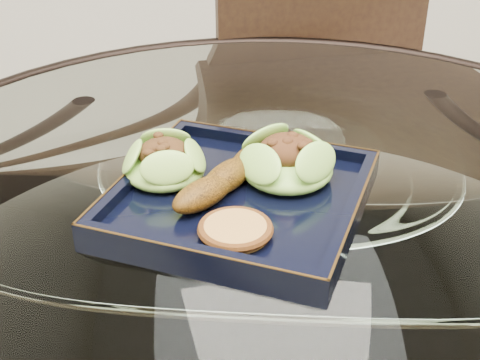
{
  "coord_description": "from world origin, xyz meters",
  "views": [
    {
      "loc": [
        -0.08,
        -0.7,
        1.18
      ],
      "look_at": [
        -0.05,
        -0.05,
        0.8
      ],
      "focal_mm": 50.0,
      "sensor_mm": 36.0,
      "label": 1
    }
  ],
  "objects": [
    {
      "name": "roasted_plantain",
      "position": [
        -0.06,
        -0.04,
        0.8
      ],
      "size": [
        0.13,
        0.16,
        0.03
      ],
      "primitive_type": "ellipsoid",
      "rotation": [
        0.0,
        0.0,
        0.92
      ],
      "color": "brown",
      "rests_on": "navy_plate"
    },
    {
      "name": "crumb_patty",
      "position": [
        -0.06,
        -0.13,
        0.79
      ],
      "size": [
        0.08,
        0.08,
        0.01
      ],
      "primitive_type": "cylinder",
      "rotation": [
        0.0,
        0.0,
        -0.16
      ],
      "color": "#B6783C",
      "rests_on": "navy_plate"
    },
    {
      "name": "lettuce_wrap_right",
      "position": [
        0.01,
        -0.02,
        0.8
      ],
      "size": [
        0.13,
        0.13,
        0.04
      ],
      "primitive_type": "ellipsoid",
      "rotation": [
        0.0,
        0.0,
        0.24
      ],
      "color": "#6DAC32",
      "rests_on": "navy_plate"
    },
    {
      "name": "dining_table",
      "position": [
        -0.0,
        -0.0,
        0.6
      ],
      "size": [
        1.13,
        1.13,
        0.77
      ],
      "color": "white",
      "rests_on": "ground"
    },
    {
      "name": "dining_chair",
      "position": [
        0.16,
        0.47,
        0.58
      ],
      "size": [
        0.51,
        0.51,
        1.04
      ],
      "rotation": [
        0.0,
        0.0,
        0.15
      ],
      "color": "black",
      "rests_on": "ground"
    },
    {
      "name": "navy_plate",
      "position": [
        -0.05,
        -0.05,
        0.77
      ],
      "size": [
        0.35,
        0.35,
        0.02
      ],
      "primitive_type": "cube",
      "rotation": [
        0.0,
        0.0,
        -0.39
      ],
      "color": "black",
      "rests_on": "dining_table"
    },
    {
      "name": "lettuce_wrap_left",
      "position": [
        -0.14,
        -0.01,
        0.8
      ],
      "size": [
        0.12,
        0.12,
        0.03
      ],
      "primitive_type": "ellipsoid",
      "rotation": [
        0.0,
        0.0,
        -0.37
      ],
      "color": "#639D2D",
      "rests_on": "navy_plate"
    }
  ]
}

